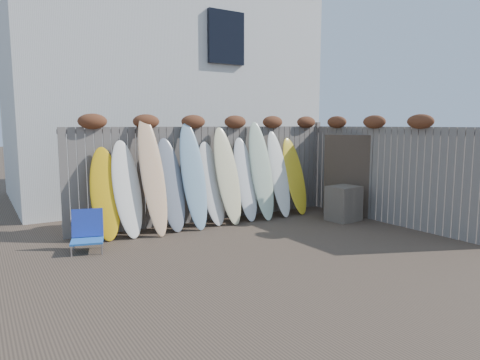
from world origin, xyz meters
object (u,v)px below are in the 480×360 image
beach_chair (87,232)px  surfboard_0 (105,193)px  lattice_panel (350,176)px  wooden_crate (344,203)px

beach_chair → surfboard_0: (0.46, 0.57, 0.52)m
lattice_panel → surfboard_0: (-5.13, 0.92, -0.08)m
wooden_crate → beach_chair: bearing=173.0°
wooden_crate → surfboard_0: 4.86m
wooden_crate → lattice_panel: bearing=31.9°
beach_chair → surfboard_0: size_ratio=0.38×
beach_chair → surfboard_0: 0.89m
beach_chair → lattice_panel: bearing=-3.7°
beach_chair → surfboard_0: bearing=51.0°
beach_chair → wooden_crate: size_ratio=0.89×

